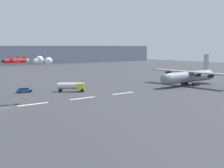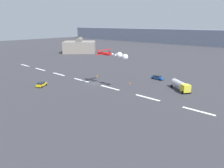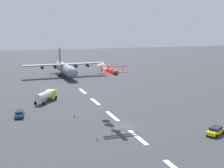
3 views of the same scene
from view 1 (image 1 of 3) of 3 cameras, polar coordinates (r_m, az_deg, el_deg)
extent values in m
plane|color=#38383D|center=(76.79, -19.19, -4.14)|extent=(440.00, 440.00, 0.00)
cube|color=white|center=(79.38, -14.23, -3.61)|extent=(8.00, 0.90, 0.01)
cube|color=white|center=(86.19, -5.37, -2.60)|extent=(8.00, 0.90, 0.01)
cube|color=white|center=(94.75, 2.03, -1.71)|extent=(8.00, 0.90, 0.01)
cylinder|color=gray|center=(116.71, 13.88, 1.29)|extent=(25.92, 4.82, 3.95)
sphere|color=gray|center=(106.58, 9.80, 0.88)|extent=(3.75, 3.75, 3.75)
cube|color=gray|center=(116.55, 13.91, 2.16)|extent=(4.34, 33.95, 0.40)
cylinder|color=black|center=(121.99, 10.24, 2.04)|extent=(2.44, 1.18, 1.10)
cylinder|color=black|center=(118.84, 12.13, 1.86)|extent=(2.44, 1.18, 1.10)
cylinder|color=black|center=(113.88, 15.50, 1.55)|extent=(2.44, 1.18, 1.10)
cylinder|color=black|center=(111.11, 17.66, 1.35)|extent=(2.44, 1.18, 1.10)
cube|color=gray|center=(125.27, 16.87, 3.85)|extent=(2.81, 0.39, 6.00)
cube|color=gray|center=(125.59, 16.79, 1.72)|extent=(2.30, 9.06, 0.24)
cube|color=black|center=(116.38, 15.12, -0.03)|extent=(3.23, 1.11, 1.20)
cube|color=black|center=(119.24, 13.17, 0.19)|extent=(3.23, 1.11, 1.20)
cylinder|color=red|center=(78.00, -17.42, 4.07)|extent=(5.23, 1.01, 1.00)
cube|color=red|center=(77.94, -17.55, 3.95)|extent=(0.63, 6.76, 0.12)
cube|color=red|center=(77.89, -17.59, 4.93)|extent=(0.63, 6.76, 0.12)
cylinder|color=black|center=(75.70, -16.93, 4.40)|extent=(0.08, 0.08, 1.33)
cylinder|color=black|center=(80.13, -18.18, 4.48)|extent=(0.08, 0.08, 1.33)
cube|color=red|center=(78.86, -15.83, 4.48)|extent=(0.70, 0.10, 1.10)
cube|color=red|center=(78.87, -15.82, 4.19)|extent=(0.60, 2.00, 0.08)
cone|color=black|center=(77.00, -19.48, 3.95)|extent=(0.70, 0.86, 0.85)
sphere|color=white|center=(79.57, -15.20, 4.25)|extent=(0.70, 0.70, 0.70)
sphere|color=white|center=(79.95, -13.86, 4.14)|extent=(1.09, 1.09, 1.09)
sphere|color=white|center=(80.65, -13.09, 4.37)|extent=(1.89, 1.89, 1.89)
sphere|color=white|center=(81.54, -11.55, 4.18)|extent=(1.85, 1.85, 1.85)
cube|color=yellow|center=(98.51, -5.79, -0.47)|extent=(3.18, 3.23, 2.20)
cylinder|color=silver|center=(98.75, -8.18, -0.34)|extent=(6.13, 5.18, 2.10)
cylinder|color=black|center=(99.81, -5.41, -1.01)|extent=(1.00, 0.84, 1.00)
cylinder|color=black|center=(100.33, -9.36, -1.03)|extent=(1.00, 0.84, 1.00)
cylinder|color=black|center=(97.44, -5.46, -1.20)|extent=(1.00, 0.84, 1.00)
cylinder|color=black|center=(97.97, -9.51, -1.22)|extent=(1.00, 0.84, 1.00)
cube|color=#194CA5|center=(99.85, -15.78, -1.15)|extent=(4.69, 2.18, 0.65)
cube|color=#1E232D|center=(99.72, -15.91, -0.82)|extent=(2.86, 1.88, 0.55)
cylinder|color=black|center=(101.23, -15.07, -1.21)|extent=(0.66, 0.27, 0.64)
cylinder|color=black|center=(100.29, -16.80, -1.34)|extent=(0.66, 0.27, 0.64)
cylinder|color=black|center=(99.54, -14.75, -1.33)|extent=(0.66, 0.27, 0.64)
cylinder|color=black|center=(98.59, -16.50, -1.47)|extent=(0.66, 0.27, 0.64)
cone|color=orange|center=(87.60, -15.44, -2.42)|extent=(0.44, 0.44, 0.75)
camera|label=2|loc=(80.44, 36.47, 10.01)|focal=34.37mm
camera|label=3|loc=(99.20, -58.25, 7.04)|focal=49.86mm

